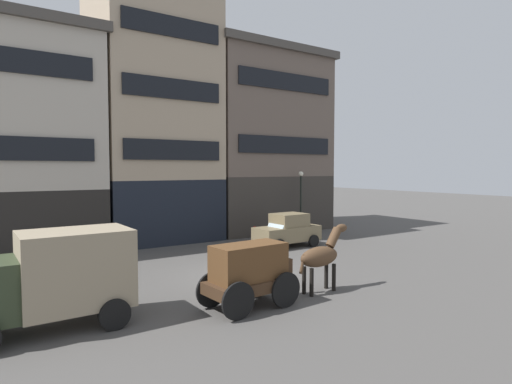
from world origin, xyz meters
The scene contains 9 objects.
ground_plane centered at (0.00, 0.00, 0.00)m, with size 120.00×120.00×0.00m, color #4C4947.
building_center_left centered at (0.27, 10.95, 8.77)m, with size 7.13×7.45×17.45m.
building_center_right centered at (8.05, 10.95, 6.26)m, with size 9.14×7.45×12.46m.
cargo_wagon centered at (-1.88, -3.60, 1.15)m, with size 3.00×1.69×1.98m.
draft_horse centered at (1.07, -3.59, 1.27)m, with size 2.35×0.71×2.30m.
delivery_truck_near centered at (-7.24, -2.21, 1.42)m, with size 4.38×2.19×2.62m.
sedan_dark centered at (5.32, 3.77, 0.91)m, with size 3.75×1.96×1.83m.
streetlamp_curbside centered at (8.71, 6.73, 2.67)m, with size 0.32×0.32×4.12m.
fire_hydrant_curbside centered at (5.04, 6.63, 0.43)m, with size 0.24×0.24×0.83m.
Camera 1 is at (-8.88, -14.41, 4.29)m, focal length 29.63 mm.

